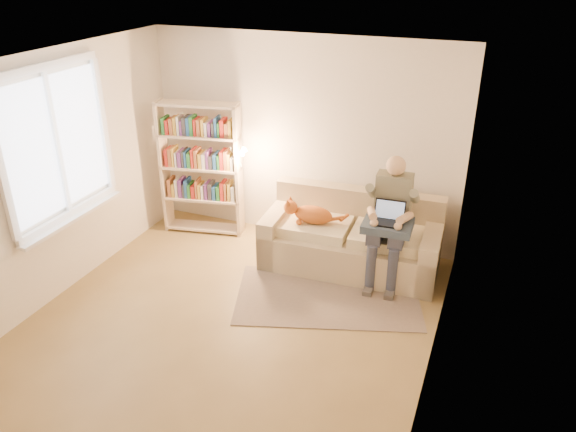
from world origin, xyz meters
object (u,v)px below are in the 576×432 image
at_px(cat, 309,214).
at_px(laptop, 388,217).
at_px(sofa, 352,241).
at_px(person, 390,214).
at_px(bookshelf, 201,162).

height_order(cat, laptop, laptop).
bearing_deg(sofa, person, -19.03).
xyz_separation_m(sofa, cat, (-0.49, -0.15, 0.35)).
height_order(sofa, bookshelf, bookshelf).
relative_size(laptop, bookshelf, 0.20).
height_order(sofa, person, person).
height_order(laptop, bookshelf, bookshelf).
xyz_separation_m(person, cat, (-0.95, -0.02, -0.16)).
distance_m(sofa, bookshelf, 2.20).
bearing_deg(bookshelf, laptop, -20.40).
bearing_deg(laptop, cat, 171.05).
distance_m(sofa, laptop, 0.74).
bearing_deg(person, bookshelf, 170.68).
relative_size(cat, laptop, 2.02).
bearing_deg(sofa, laptop, -32.20).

